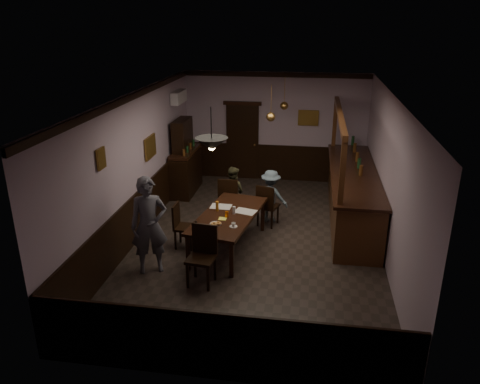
% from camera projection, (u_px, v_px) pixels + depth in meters
% --- Properties ---
extents(room, '(5.01, 8.01, 3.01)m').
position_uv_depth(room, '(257.00, 173.00, 9.19)').
color(room, '#2D2621').
rests_on(room, ground).
extents(dining_table, '(1.34, 2.33, 0.75)m').
position_uv_depth(dining_table, '(228.00, 217.00, 9.18)').
color(dining_table, black).
rests_on(dining_table, ground).
extents(chair_far_left, '(0.46, 0.46, 1.04)m').
position_uv_depth(chair_far_left, '(229.00, 198.00, 10.48)').
color(chair_far_left, black).
rests_on(chair_far_left, ground).
extents(chair_far_right, '(0.53, 0.53, 0.97)m').
position_uv_depth(chair_far_right, '(267.00, 204.00, 10.24)').
color(chair_far_right, black).
rests_on(chair_far_right, ground).
extents(chair_near, '(0.51, 0.51, 1.06)m').
position_uv_depth(chair_near, '(203.00, 252.00, 8.06)').
color(chair_near, black).
rests_on(chair_near, ground).
extents(chair_side, '(0.41, 0.41, 0.92)m').
position_uv_depth(chair_side, '(181.00, 224.00, 9.33)').
color(chair_side, black).
rests_on(chair_side, ground).
extents(person_standing, '(0.77, 0.65, 1.80)m').
position_uv_depth(person_standing, '(149.00, 226.00, 8.31)').
color(person_standing, '#585865').
rests_on(person_standing, ground).
extents(person_seated_left, '(0.73, 0.66, 1.21)m').
position_uv_depth(person_seated_left, '(233.00, 192.00, 10.72)').
color(person_seated_left, '#444229').
rests_on(person_seated_left, ground).
extents(person_seated_right, '(0.87, 0.63, 1.21)m').
position_uv_depth(person_seated_right, '(271.00, 196.00, 10.46)').
color(person_seated_right, slate).
rests_on(person_seated_right, ground).
extents(newspaper_left, '(0.43, 0.31, 0.01)m').
position_uv_depth(newspaper_left, '(221.00, 207.00, 9.51)').
color(newspaper_left, silver).
rests_on(newspaper_left, dining_table).
extents(newspaper_right, '(0.48, 0.40, 0.01)m').
position_uv_depth(newspaper_right, '(245.00, 211.00, 9.27)').
color(newspaper_right, silver).
rests_on(newspaper_right, dining_table).
extents(napkin, '(0.17, 0.17, 0.00)m').
position_uv_depth(napkin, '(223.00, 219.00, 8.95)').
color(napkin, '#F2F55A').
rests_on(napkin, dining_table).
extents(saucer, '(0.15, 0.15, 0.01)m').
position_uv_depth(saucer, '(233.00, 226.00, 8.61)').
color(saucer, white).
rests_on(saucer, dining_table).
extents(coffee_cup, '(0.09, 0.09, 0.07)m').
position_uv_depth(coffee_cup, '(233.00, 225.00, 8.58)').
color(coffee_cup, white).
rests_on(coffee_cup, saucer).
extents(pastry_plate, '(0.22, 0.22, 0.01)m').
position_uv_depth(pastry_plate, '(216.00, 224.00, 8.72)').
color(pastry_plate, white).
rests_on(pastry_plate, dining_table).
extents(pastry_ring_a, '(0.13, 0.13, 0.04)m').
position_uv_depth(pastry_ring_a, '(214.00, 224.00, 8.65)').
color(pastry_ring_a, '#C68C47').
rests_on(pastry_ring_a, pastry_plate).
extents(pastry_ring_b, '(0.13, 0.13, 0.04)m').
position_uv_depth(pastry_ring_b, '(218.00, 223.00, 8.67)').
color(pastry_ring_b, '#C68C47').
rests_on(pastry_ring_b, pastry_plate).
extents(soda_can, '(0.07, 0.07, 0.12)m').
position_uv_depth(soda_can, '(227.00, 214.00, 9.00)').
color(soda_can, orange).
rests_on(soda_can, dining_table).
extents(beer_glass, '(0.06, 0.06, 0.20)m').
position_uv_depth(beer_glass, '(217.00, 206.00, 9.28)').
color(beer_glass, '#BF721E').
rests_on(beer_glass, dining_table).
extents(water_glass, '(0.06, 0.06, 0.15)m').
position_uv_depth(water_glass, '(234.00, 210.00, 9.15)').
color(water_glass, silver).
rests_on(water_glass, dining_table).
extents(pepper_mill, '(0.04, 0.04, 0.14)m').
position_uv_depth(pepper_mill, '(196.00, 225.00, 8.54)').
color(pepper_mill, black).
rests_on(pepper_mill, dining_table).
extents(sideboard, '(0.52, 1.46, 1.94)m').
position_uv_depth(sideboard, '(185.00, 163.00, 12.19)').
color(sideboard, black).
rests_on(sideboard, ground).
extents(bar_counter, '(1.02, 4.41, 2.47)m').
position_uv_depth(bar_counter, '(352.00, 194.00, 10.53)').
color(bar_counter, '#462412').
rests_on(bar_counter, ground).
extents(door_back, '(0.90, 0.06, 2.10)m').
position_uv_depth(door_back, '(242.00, 142.00, 13.13)').
color(door_back, black).
rests_on(door_back, ground).
extents(ac_unit, '(0.20, 0.85, 0.30)m').
position_uv_depth(ac_unit, '(179.00, 97.00, 11.88)').
color(ac_unit, white).
rests_on(ac_unit, ground).
extents(picture_left_small, '(0.04, 0.28, 0.36)m').
position_uv_depth(picture_left_small, '(101.00, 159.00, 7.84)').
color(picture_left_small, olive).
rests_on(picture_left_small, ground).
extents(picture_left_large, '(0.04, 0.62, 0.48)m').
position_uv_depth(picture_left_large, '(150.00, 147.00, 10.22)').
color(picture_left_large, olive).
rests_on(picture_left_large, ground).
extents(picture_back, '(0.55, 0.04, 0.42)m').
position_uv_depth(picture_back, '(308.00, 118.00, 12.61)').
color(picture_back, olive).
rests_on(picture_back, ground).
extents(pendant_iron, '(0.56, 0.56, 0.74)m').
position_uv_depth(pendant_iron, '(212.00, 144.00, 7.88)').
color(pendant_iron, black).
rests_on(pendant_iron, ground).
extents(pendant_brass_mid, '(0.20, 0.20, 0.81)m').
position_uv_depth(pendant_brass_mid, '(271.00, 117.00, 10.30)').
color(pendant_brass_mid, '#BF8C3F').
rests_on(pendant_brass_mid, ground).
extents(pendant_brass_far, '(0.20, 0.20, 0.81)m').
position_uv_depth(pendant_brass_far, '(284.00, 106.00, 11.56)').
color(pendant_brass_far, '#BF8C3F').
rests_on(pendant_brass_far, ground).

